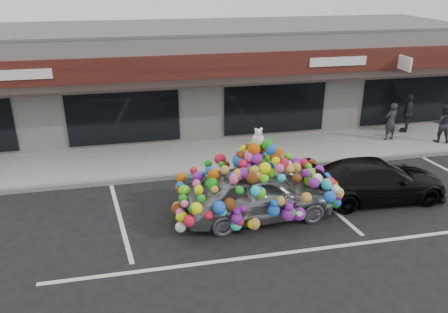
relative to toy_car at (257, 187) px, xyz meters
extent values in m
plane|color=black|center=(-0.61, 0.41, -0.91)|extent=(90.00, 90.00, 0.00)
cube|color=silver|center=(-0.61, 8.91, 1.19)|extent=(24.00, 6.00, 4.20)
cube|color=#59595B|center=(-0.61, 8.91, 3.34)|extent=(24.00, 6.00, 0.12)
cube|color=#3A0F10|center=(-0.61, 5.83, 2.24)|extent=(24.00, 0.18, 0.90)
cube|color=black|center=(-0.61, 5.31, 1.74)|extent=(24.00, 1.20, 0.10)
cube|color=white|center=(7.59, 5.36, 2.14)|extent=(0.08, 0.95, 0.55)
cube|color=white|center=(-7.11, 5.71, 2.24)|extent=(2.40, 0.04, 0.35)
cube|color=white|center=(4.89, 5.71, 2.24)|extent=(2.40, 0.04, 0.35)
cube|color=black|center=(-3.61, 5.88, 0.54)|extent=(4.20, 0.12, 2.30)
cube|color=black|center=(2.39, 5.88, 0.54)|extent=(4.20, 0.12, 2.30)
cube|color=black|center=(8.39, 5.88, 0.54)|extent=(4.20, 0.12, 2.30)
cube|color=gray|center=(-0.61, 4.41, -0.83)|extent=(26.00, 3.00, 0.15)
cube|color=slate|center=(-0.61, 2.91, -0.83)|extent=(26.00, 0.18, 0.16)
cube|color=silver|center=(-3.81, 0.61, -0.90)|extent=(0.73, 4.37, 0.01)
cube|color=silver|center=(2.19, 0.61, -0.90)|extent=(0.73, 4.37, 0.01)
cube|color=silver|center=(1.39, -1.89, -0.90)|extent=(14.00, 0.12, 0.01)
imported|color=#A3A7AD|center=(0.00, 0.00, -0.17)|extent=(1.93, 4.38, 1.47)
ellipsoid|color=#E41F42|center=(0.00, 0.00, 1.11)|extent=(1.38, 1.87, 1.10)
sphere|color=#D0E818|center=(1.51, -0.15, 0.15)|extent=(0.34, 0.34, 0.34)
sphere|color=#2084FF|center=(0.60, -0.94, -0.36)|extent=(0.36, 0.36, 0.36)
sphere|color=green|center=(-0.80, 0.94, -0.31)|extent=(0.30, 0.30, 0.30)
sphere|color=pink|center=(0.00, 0.00, 1.61)|extent=(0.32, 0.32, 0.32)
sphere|color=#DE3C00|center=(-1.29, 0.10, 0.16)|extent=(0.30, 0.30, 0.30)
imported|color=black|center=(3.84, 0.28, -0.29)|extent=(1.89, 4.33, 1.24)
imported|color=#232328|center=(6.81, 4.47, 0.01)|extent=(0.61, 0.46, 1.53)
imported|color=black|center=(8.68, 3.85, 0.01)|extent=(0.93, 0.85, 1.54)
imported|color=#252227|center=(8.03, 5.22, 0.06)|extent=(0.98, 0.93, 1.63)
camera|label=1|loc=(-3.10, -10.42, 5.53)|focal=35.00mm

